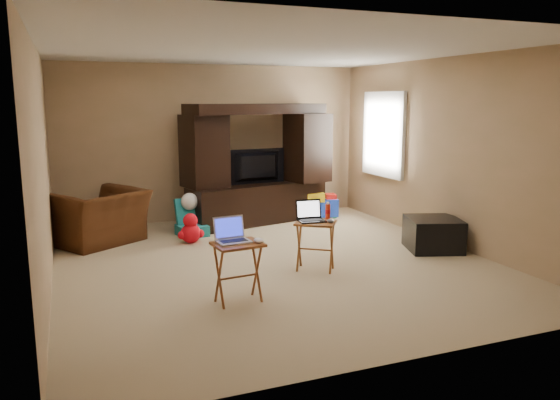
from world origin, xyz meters
name	(u,v)px	position (x,y,z in m)	size (l,w,h in m)	color
floor	(274,262)	(0.00, 0.00, 0.00)	(5.50, 5.50, 0.00)	#CFBA8F
ceiling	(274,50)	(0.00, 0.00, 2.50)	(5.50, 5.50, 0.00)	silver
wall_back	(214,143)	(0.00, 2.75, 1.25)	(5.00, 5.00, 0.00)	tan
wall_front	(411,198)	(0.00, -2.75, 1.25)	(5.00, 5.00, 0.00)	tan
wall_left	(42,169)	(-2.50, 0.00, 1.25)	(5.50, 5.50, 0.00)	tan
wall_right	(448,152)	(2.50, 0.00, 1.25)	(5.50, 5.50, 0.00)	tan
window_pane	(384,134)	(2.48, 1.55, 1.40)	(1.20, 1.20, 0.00)	white
window_frame	(383,134)	(2.46, 1.55, 1.40)	(0.06, 1.14, 1.34)	white
entertainment_center	(258,164)	(0.55, 2.15, 0.94)	(2.30, 0.58, 1.88)	black
television	(259,167)	(0.55, 2.10, 0.90)	(0.96, 0.13, 0.55)	black
recliner	(99,217)	(-1.91, 1.70, 0.37)	(1.12, 0.98, 0.73)	#47230F
child_rocker	(192,217)	(-0.63, 1.67, 0.27)	(0.40, 0.46, 0.54)	teal
plush_toy	(191,228)	(-0.74, 1.26, 0.21)	(0.38, 0.31, 0.42)	red
push_toy	(320,204)	(1.65, 2.14, 0.22)	(0.58, 0.41, 0.43)	blue
ottoman	(433,234)	(2.14, -0.24, 0.21)	(0.66, 0.66, 0.42)	black
tray_table_left	(238,273)	(-0.80, -1.12, 0.30)	(0.45, 0.36, 0.59)	#955024
tray_table_right	(315,246)	(0.33, -0.47, 0.29)	(0.44, 0.35, 0.57)	#9D5E26
laptop_left	(234,230)	(-0.83, -1.09, 0.71)	(0.31, 0.26, 0.24)	silver
laptop_right	(312,211)	(0.29, -0.45, 0.69)	(0.30, 0.25, 0.24)	black
mouse_left	(259,240)	(-0.61, -1.19, 0.62)	(0.08, 0.12, 0.05)	white
mouse_right	(331,221)	(0.46, -0.59, 0.60)	(0.07, 0.12, 0.05)	#3C3C40
water_bottle	(328,212)	(0.52, -0.39, 0.66)	(0.06, 0.06, 0.18)	red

